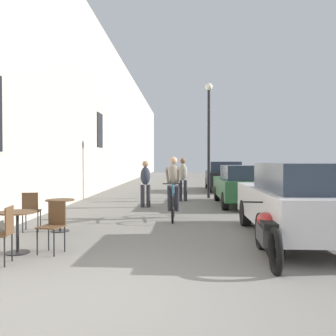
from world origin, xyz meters
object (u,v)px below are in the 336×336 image
at_px(cafe_chair_near_toward_wall, 2,231).
at_px(street_lamp, 209,125).
at_px(cafe_chair_mid_toward_street, 31,209).
at_px(pedestrian_near, 145,181).
at_px(cafe_table_near, 17,223).
at_px(parked_car_third, 224,176).
at_px(pedestrian_mid, 183,177).
at_px(parked_car_nearest, 300,200).
at_px(parked_motorcycle, 267,234).
at_px(cyclist_on_bicycle, 173,189).
at_px(cafe_chair_near_toward_street, 54,223).
at_px(cafe_table_mid, 60,208).
at_px(parked_car_second, 242,185).

xyz_separation_m(cafe_chair_near_toward_wall, street_lamp, (3.91, 9.91, 2.59)).
xyz_separation_m(cafe_chair_mid_toward_street, pedestrian_near, (2.14, 4.27, 0.38)).
relative_size(pedestrian_near, street_lamp, 0.33).
distance_m(cafe_table_near, parked_car_third, 14.05).
height_order(cafe_chair_mid_toward_street, parked_car_third, parked_car_third).
height_order(pedestrian_mid, parked_car_nearest, pedestrian_mid).
distance_m(cafe_table_near, parked_motorcycle, 4.22).
distance_m(cafe_chair_near_toward_wall, parked_motorcycle, 4.16).
xyz_separation_m(cafe_chair_mid_toward_street, parked_motorcycle, (4.76, -2.04, -0.11)).
xyz_separation_m(cafe_chair_mid_toward_street, parked_car_nearest, (5.75, -0.63, 0.29)).
bearing_deg(parked_car_third, cafe_chair_near_toward_wall, -109.97).
relative_size(cyclist_on_bicycle, pedestrian_mid, 1.03).
xyz_separation_m(cafe_table_near, parked_motorcycle, (4.21, -0.20, -0.12)).
distance_m(cafe_chair_mid_toward_street, parked_car_third, 12.60).
bearing_deg(cafe_chair_near_toward_street, cafe_table_mid, 105.91).
bearing_deg(cafe_chair_near_toward_wall, pedestrian_near, 77.37).
xyz_separation_m(cafe_chair_near_toward_street, cafe_chair_near_toward_wall, (-0.53, -0.73, 0.00)).
xyz_separation_m(pedestrian_near, pedestrian_mid, (1.28, 1.91, 0.06)).
bearing_deg(pedestrian_mid, parked_car_third, 66.62).
xyz_separation_m(cafe_table_mid, street_lamp, (3.90, 7.34, 2.59)).
distance_m(cafe_chair_near_toward_street, parked_motorcycle, 3.62).
distance_m(cyclist_on_bicycle, pedestrian_mid, 4.26).
bearing_deg(pedestrian_near, parked_car_third, 63.53).
distance_m(pedestrian_near, street_lamp, 4.53).
bearing_deg(pedestrian_near, parked_car_nearest, -53.64).
relative_size(cyclist_on_bicycle, parked_car_second, 0.44).
xyz_separation_m(parked_car_third, parked_motorcycle, (-0.86, -13.30, -0.40)).
height_order(cyclist_on_bicycle, parked_car_second, cyclist_on_bicycle).
bearing_deg(parked_car_nearest, pedestrian_mid, 108.85).
relative_size(pedestrian_mid, parked_car_second, 0.42).
bearing_deg(cyclist_on_bicycle, cafe_chair_near_toward_wall, -119.69).
height_order(street_lamp, parked_motorcycle, street_lamp).
bearing_deg(street_lamp, cafe_chair_mid_toward_street, -121.46).
bearing_deg(parked_car_third, cafe_chair_near_toward_street, -108.93).
xyz_separation_m(cafe_table_mid, pedestrian_near, (1.51, 4.19, 0.38)).
relative_size(cafe_chair_near_toward_wall, cafe_chair_mid_toward_street, 1.00).
relative_size(cafe_chair_mid_toward_street, street_lamp, 0.18).
height_order(street_lamp, parked_car_second, street_lamp).
distance_m(cafe_chair_near_toward_wall, cafe_chair_mid_toward_street, 2.57).
bearing_deg(cafe_chair_mid_toward_street, street_lamp, 58.54).
xyz_separation_m(cafe_chair_near_toward_street, street_lamp, (3.38, 9.17, 2.59)).
distance_m(cafe_table_mid, parked_car_third, 12.26).
xyz_separation_m(cafe_table_mid, parked_motorcycle, (4.13, -2.11, -0.12)).
relative_size(cafe_table_mid, cafe_chair_mid_toward_street, 0.81).
xyz_separation_m(cyclist_on_bicycle, parked_car_nearest, (2.60, -2.57, -0.01)).
distance_m(cafe_chair_mid_toward_street, cyclist_on_bicycle, 3.71).
bearing_deg(parked_car_second, parked_car_nearest, -87.93).
height_order(cafe_chair_near_toward_street, cafe_table_mid, cafe_chair_near_toward_street).
xyz_separation_m(pedestrian_mid, parked_car_second, (2.12, -1.22, -0.21)).
bearing_deg(street_lamp, pedestrian_near, -127.28).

